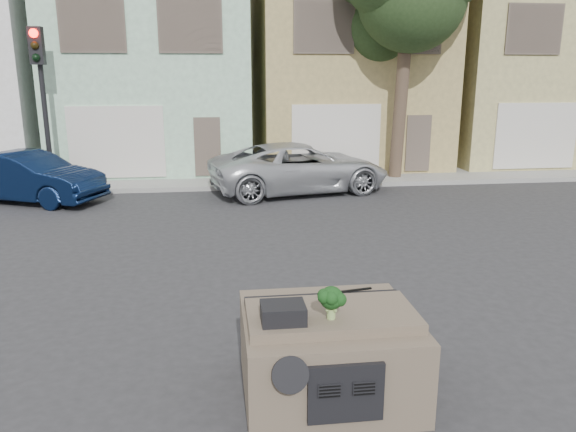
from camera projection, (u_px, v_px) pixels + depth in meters
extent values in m
plane|color=#303033|center=(294.00, 296.00, 9.67)|extent=(120.00, 120.00, 0.00)
cube|color=gray|center=(253.00, 179.00, 19.73)|extent=(40.00, 3.00, 0.15)
cube|color=#A8D6B5|center=(156.00, 71.00, 22.22)|extent=(7.20, 8.20, 7.55)
cube|color=tan|center=(342.00, 71.00, 23.14)|extent=(7.20, 8.20, 7.55)
cube|color=tan|center=(513.00, 71.00, 24.06)|extent=(7.20, 8.20, 7.55)
imported|color=#091634|center=(31.00, 202.00, 16.63)|extent=(4.76, 3.26, 1.49)
imported|color=silver|center=(300.00, 192.00, 18.01)|extent=(6.11, 3.77, 1.58)
cube|color=black|center=(44.00, 112.00, 17.35)|extent=(0.40, 0.40, 5.10)
cube|color=#263B1C|center=(403.00, 56.00, 18.63)|extent=(4.40, 4.00, 8.50)
cube|color=brown|center=(328.00, 349.00, 6.65)|extent=(2.00, 1.80, 1.12)
cube|color=black|center=(283.00, 313.00, 6.08)|extent=(0.48, 0.38, 0.20)
cube|color=black|center=(345.00, 291.00, 6.90)|extent=(0.69, 0.15, 0.02)
cube|color=black|center=(331.00, 302.00, 6.12)|extent=(0.34, 0.34, 0.38)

